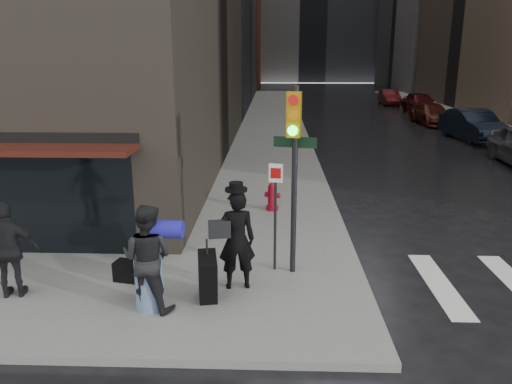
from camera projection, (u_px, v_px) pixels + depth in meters
ground at (268, 305)px, 9.38m from camera, size 140.00×140.00×0.00m
sidewalk_left at (273, 118)px, 35.34m from camera, size 4.00×50.00×0.15m
sidewalk_right at (465, 119)px, 34.88m from camera, size 3.00×50.00×0.15m
man_overcoat at (231, 246)px, 9.43m from camera, size 1.12×1.25×2.16m
man_jeans at (147, 257)px, 8.72m from camera, size 1.36×0.96×1.95m
man_greycoat at (9, 250)px, 9.18m from camera, size 1.14×0.61×1.84m
traffic_light at (292, 157)px, 9.75m from camera, size 0.94×0.53×3.82m
fire_hydrant at (272, 198)px, 14.48m from camera, size 0.47×0.36×0.82m
parked_car_2 at (473, 125)px, 26.72m from camera, size 2.25×5.16×1.65m
parked_car_3 at (432, 114)px, 32.89m from camera, size 2.10×4.71×1.34m
parked_car_4 at (420, 103)px, 38.95m from camera, size 2.04×4.73×1.59m
parked_car_5 at (389, 97)px, 45.13m from camera, size 1.61×4.20×1.37m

